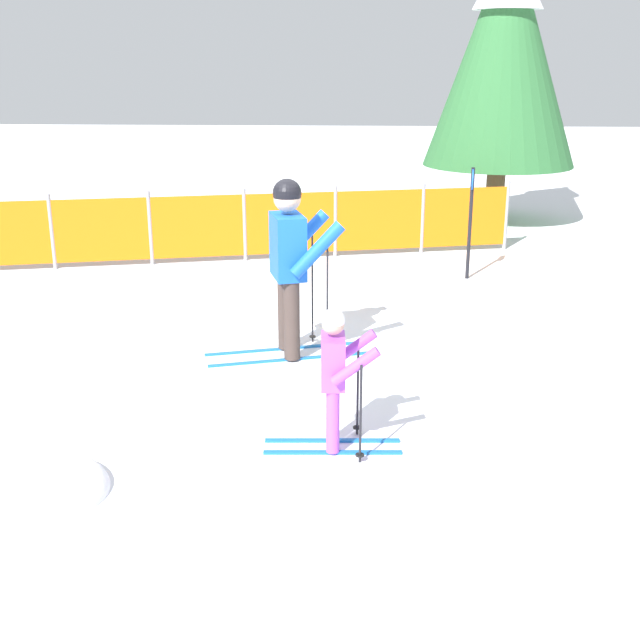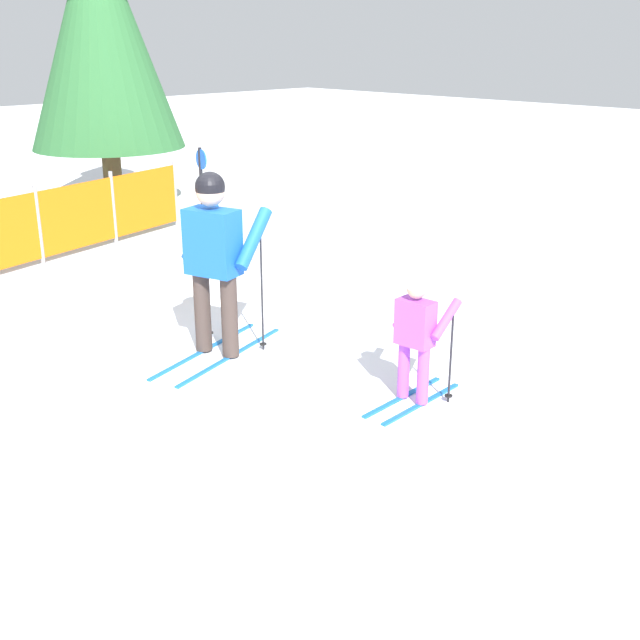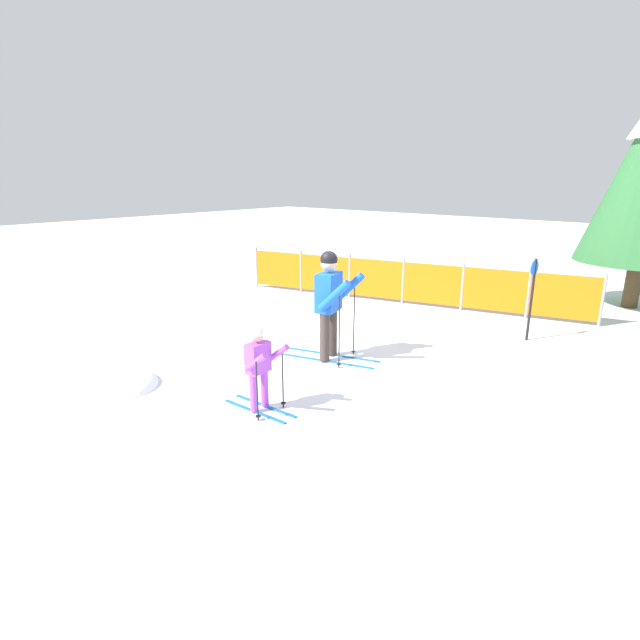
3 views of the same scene
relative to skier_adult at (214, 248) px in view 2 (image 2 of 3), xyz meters
The scene contains 6 objects.
ground_plane 1.10m from the skier_adult, 150.66° to the left, with size 60.00×60.00×0.00m, color white.
skier_adult is the anchor object (origin of this frame).
skier_child 2.20m from the skier_adult, 75.76° to the right, with size 1.10×0.55×1.16m.
conifer_far 8.23m from the skier_adult, 66.33° to the left, with size 2.74×2.74×5.10m.
trail_marker 3.87m from the skier_adult, 55.16° to the left, with size 0.06×0.28×1.55m.
snow_mound 3.54m from the skier_adult, 120.21° to the right, with size 1.26×1.07×0.51m, color white.
Camera 2 is at (-4.55, -6.09, 3.06)m, focal length 45.00 mm.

